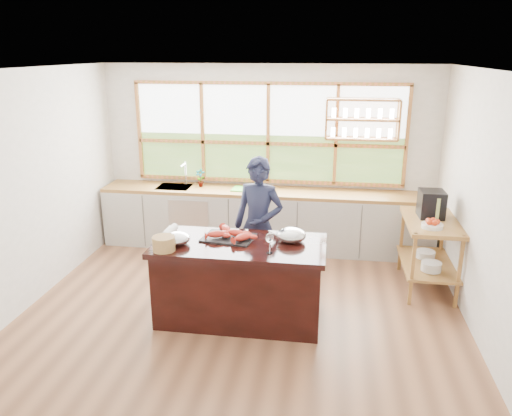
% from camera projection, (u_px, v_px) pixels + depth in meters
% --- Properties ---
extents(ground_plane, '(5.00, 5.00, 0.00)m').
position_uv_depth(ground_plane, '(243.00, 309.00, 5.82)').
color(ground_plane, '#915F3F').
extents(room_shell, '(5.02, 4.52, 2.71)m').
position_uv_depth(room_shell, '(252.00, 152.00, 5.77)').
color(room_shell, silver).
rests_on(room_shell, ground_plane).
extents(back_counter, '(4.90, 0.63, 0.90)m').
position_uv_depth(back_counter, '(264.00, 219.00, 7.51)').
color(back_counter, '#B9B7AF').
rests_on(back_counter, ground_plane).
extents(right_shelf_unit, '(0.62, 1.10, 0.90)m').
position_uv_depth(right_shelf_unit, '(429.00, 243.00, 6.17)').
color(right_shelf_unit, '#946133').
rests_on(right_shelf_unit, ground_plane).
extents(island, '(1.85, 0.90, 0.90)m').
position_uv_depth(island, '(240.00, 281.00, 5.50)').
color(island, black).
rests_on(island, ground_plane).
extents(cook, '(0.69, 0.53, 1.70)m').
position_uv_depth(cook, '(259.00, 226.00, 6.04)').
color(cook, '#191D35').
rests_on(cook, ground_plane).
extents(potted_plant, '(0.16, 0.12, 0.28)m').
position_uv_depth(potted_plant, '(200.00, 178.00, 7.53)').
color(potted_plant, slate).
rests_on(potted_plant, back_counter).
extents(cutting_board, '(0.42, 0.33, 0.01)m').
position_uv_depth(cutting_board, '(246.00, 189.00, 7.42)').
color(cutting_board, '#54C439').
rests_on(cutting_board, back_counter).
extents(espresso_machine, '(0.31, 0.33, 0.34)m').
position_uv_depth(espresso_machine, '(431.00, 204.00, 6.16)').
color(espresso_machine, black).
rests_on(espresso_machine, right_shelf_unit).
extents(wine_bottle, '(0.09, 0.09, 0.29)m').
position_uv_depth(wine_bottle, '(437.00, 209.00, 6.04)').
color(wine_bottle, '#99AE5C').
rests_on(wine_bottle, right_shelf_unit).
extents(fruit_bowl, '(0.25, 0.25, 0.11)m').
position_uv_depth(fruit_bowl, '(432.00, 224.00, 5.81)').
color(fruit_bowl, silver).
rests_on(fruit_bowl, right_shelf_unit).
extents(slate_board, '(0.60, 0.47, 0.02)m').
position_uv_depth(slate_board, '(229.00, 238.00, 5.50)').
color(slate_board, black).
rests_on(slate_board, island).
extents(lobster_pile, '(0.52, 0.44, 0.08)m').
position_uv_depth(lobster_pile, '(230.00, 234.00, 5.48)').
color(lobster_pile, red).
rests_on(lobster_pile, slate_board).
extents(mixing_bowl_left, '(0.28, 0.28, 0.14)m').
position_uv_depth(mixing_bowl_left, '(177.00, 239.00, 5.33)').
color(mixing_bowl_left, '#B0B3B7').
rests_on(mixing_bowl_left, island).
extents(mixing_bowl_right, '(0.32, 0.32, 0.16)m').
position_uv_depth(mixing_bowl_right, '(291.00, 235.00, 5.40)').
color(mixing_bowl_right, '#B0B3B7').
rests_on(mixing_bowl_right, island).
extents(wine_glass, '(0.08, 0.08, 0.22)m').
position_uv_depth(wine_glass, '(270.00, 239.00, 5.05)').
color(wine_glass, white).
rests_on(wine_glass, island).
extents(wicker_basket, '(0.24, 0.24, 0.15)m').
position_uv_depth(wicker_basket, '(164.00, 244.00, 5.15)').
color(wicker_basket, '#B1804B').
rests_on(wicker_basket, island).
extents(parchment_roll, '(0.11, 0.31, 0.08)m').
position_uv_depth(parchment_roll, '(170.00, 231.00, 5.61)').
color(parchment_roll, white).
rests_on(parchment_roll, island).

